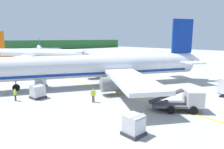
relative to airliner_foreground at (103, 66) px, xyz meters
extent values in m
cube|color=#A8A8A3|center=(5.19, 28.10, -3.49)|extent=(240.00, 320.00, 0.20)
cylinder|color=silver|center=(-0.51, 0.25, 0.11)|extent=(34.04, 19.16, 3.80)
cone|color=silver|center=(17.11, -8.32, 0.51)|extent=(4.29, 4.30, 3.23)
cube|color=silver|center=(-2.71, -8.85, -0.56)|extent=(12.54, 16.12, 0.50)
cylinder|color=slate|center=(-3.13, -5.59, -1.76)|extent=(3.84, 3.38, 2.20)
cube|color=silver|center=(5.28, 7.59, -0.56)|extent=(9.97, 16.68, 0.50)
cylinder|color=slate|center=(2.47, 5.92, -1.76)|extent=(3.84, 3.38, 2.20)
cube|color=navy|center=(14.33, -6.97, 5.26)|extent=(4.11, 2.25, 6.50)
cube|color=silver|center=(14.33, -6.97, 0.51)|extent=(7.43, 10.75, 0.24)
cube|color=navy|center=(-0.51, 0.25, -0.94)|extent=(30.72, 17.42, 0.36)
cylinder|color=black|center=(-12.81, 6.23, -2.84)|extent=(1.14, 0.80, 1.10)
cylinder|color=gray|center=(-12.81, 6.23, -2.04)|extent=(0.20, 0.20, 0.50)
cylinder|color=black|center=(-0.30, -2.75, -2.84)|extent=(1.14, 0.80, 1.10)
cylinder|color=gray|center=(-0.30, -2.75, -2.04)|extent=(0.20, 0.20, 0.50)
cylinder|color=black|center=(1.97, 1.93, -2.84)|extent=(1.14, 0.80, 1.10)
cylinder|color=gray|center=(1.97, 1.93, -2.04)|extent=(0.20, 0.20, 0.50)
cylinder|color=white|center=(4.33, 38.02, -0.25)|extent=(20.56, 28.90, 3.41)
cone|color=white|center=(13.77, 23.60, -0.25)|extent=(3.89, 3.58, 3.24)
cube|color=#192333|center=(12.69, 25.25, 0.52)|extent=(3.61, 3.39, 0.54)
cube|color=white|center=(10.21, 44.02, -0.85)|extent=(14.74, 10.40, 0.45)
cylinder|color=slate|center=(9.03, 41.32, -1.92)|extent=(3.23, 3.48, 1.97)
cube|color=white|center=(-3.52, 35.03, -0.85)|extent=(13.85, 12.42, 0.45)
cylinder|color=slate|center=(-0.58, 35.02, -1.92)|extent=(3.23, 3.48, 1.97)
cube|color=white|center=(-3.79, 50.41, 0.11)|extent=(9.38, 7.52, 0.22)
cube|color=#D8590C|center=(4.33, 38.02, -1.19)|extent=(18.65, 26.10, 0.32)
cylinder|color=black|center=(11.06, 27.75, -2.90)|extent=(0.80, 1.00, 0.99)
cylinder|color=gray|center=(11.06, 27.75, -2.18)|extent=(0.18, 0.18, 0.45)
cylinder|color=black|center=(5.54, 40.42, -2.90)|extent=(0.80, 1.00, 0.99)
cylinder|color=gray|center=(5.54, 40.42, -2.18)|extent=(0.18, 0.18, 0.45)
cylinder|color=black|center=(1.64, 37.87, -2.90)|extent=(0.80, 1.00, 0.99)
cylinder|color=gray|center=(1.64, 37.87, -2.18)|extent=(0.18, 0.18, 0.45)
cylinder|color=white|center=(29.45, 95.88, -0.86)|extent=(12.33, 25.12, 2.74)
cone|color=white|center=(34.67, 108.73, -0.86)|extent=(3.07, 2.59, 2.61)
cone|color=white|center=(24.12, 82.77, -0.57)|extent=(3.03, 3.02, 2.33)
cube|color=#192333|center=(34.07, 107.26, -0.24)|extent=(2.81, 2.48, 0.43)
cube|color=white|center=(22.79, 97.03, -1.34)|extent=(11.83, 8.50, 0.36)
cylinder|color=slate|center=(25.11, 97.49, -2.21)|extent=(2.34, 2.74, 1.59)
cube|color=white|center=(35.02, 92.06, -1.34)|extent=(12.06, 6.54, 0.36)
cylinder|color=slate|center=(33.67, 94.01, -2.21)|extent=(2.34, 2.74, 1.59)
cube|color=#0C66B2|center=(24.96, 84.84, 2.86)|extent=(1.44, 3.04, 4.69)
cube|color=white|center=(24.96, 84.84, -0.57)|extent=(7.83, 4.97, 0.17)
cube|color=#0C66B2|center=(29.45, 95.88, -1.62)|extent=(11.22, 22.66, 0.26)
cylinder|color=black|center=(33.17, 105.04, -2.99)|extent=(0.53, 0.83, 0.79)
cylinder|color=gray|center=(33.17, 105.04, -2.42)|extent=(0.14, 0.14, 0.36)
cylinder|color=black|center=(27.30, 95.59, -2.99)|extent=(0.53, 0.83, 0.79)
cylinder|color=gray|center=(27.30, 95.59, -2.42)|extent=(0.14, 0.14, 0.36)
cylinder|color=black|center=(30.78, 94.17, -2.99)|extent=(0.53, 0.83, 0.79)
cylinder|color=gray|center=(30.78, 94.17, -2.42)|extent=(0.14, 0.14, 0.36)
cube|color=silver|center=(-0.87, -16.88, -1.89)|extent=(2.83, 2.83, 1.80)
cube|color=#192333|center=(-0.28, -17.49, -1.53)|extent=(1.37, 1.36, 0.94)
cube|color=#4C4C51|center=(-2.81, -14.93, -2.67)|extent=(4.17, 4.18, 0.24)
cube|color=#2D2D33|center=(-3.09, -14.64, -1.69)|extent=(3.33, 3.35, 1.64)
cube|color=#262628|center=(-2.18, -15.57, -2.87)|extent=(4.97, 5.00, 0.16)
cylinder|color=black|center=(-0.30, -15.90, -2.94)|extent=(0.83, 0.84, 0.90)
cylinder|color=black|center=(-1.87, -17.45, -2.94)|extent=(0.83, 0.84, 0.90)
cylinder|color=black|center=(-2.03, -14.15, -2.94)|extent=(0.83, 0.84, 0.90)
cylinder|color=black|center=(-3.59, -15.70, -2.94)|extent=(0.83, 0.84, 0.90)
cube|color=#333338|center=(-8.80, 6.21, -3.24)|extent=(2.25, 2.25, 0.30)
cube|color=silver|center=(-8.80, 6.21, -2.37)|extent=(1.97, 1.97, 1.43)
cube|color=silver|center=(-9.19, 5.92, -1.81)|extent=(1.33, 1.49, 0.54)
cube|color=#333338|center=(-10.28, -16.13, -3.24)|extent=(1.69, 1.69, 0.30)
cube|color=silver|center=(-10.28, -16.13, -2.35)|extent=(1.49, 1.49, 1.49)
cube|color=silver|center=(-10.27, -16.65, -1.75)|extent=(1.50, 0.62, 0.55)
cube|color=#333338|center=(-11.86, 0.16, -3.24)|extent=(1.98, 1.98, 0.30)
cube|color=silver|center=(-11.86, 0.16, -2.35)|extent=(1.76, 1.76, 1.48)
cube|color=silver|center=(-11.93, 0.71, -1.76)|extent=(1.67, 0.81, 0.57)
cylinder|color=#191E33|center=(-14.58, 0.84, -2.98)|extent=(0.14, 0.14, 0.81)
cylinder|color=#191E33|center=(-14.59, 1.02, -2.98)|extent=(0.14, 0.14, 0.81)
cube|color=#CCE519|center=(-14.59, 0.93, -2.27)|extent=(0.25, 0.46, 0.61)
cube|color=silver|center=(-14.59, 0.93, -2.24)|extent=(0.27, 0.47, 0.06)
sphere|color=tan|center=(-14.59, 0.93, -1.86)|extent=(0.22, 0.22, 0.22)
cylinder|color=#CCE519|center=(-14.57, 0.66, -2.24)|extent=(0.09, 0.09, 0.58)
cylinder|color=#CCE519|center=(-14.61, 1.20, -2.24)|extent=(0.09, 0.09, 0.58)
cylinder|color=#191E33|center=(-7.40, -6.56, -2.95)|extent=(0.14, 0.14, 0.87)
cylinder|color=#191E33|center=(-7.24, -6.64, -2.95)|extent=(0.14, 0.14, 0.87)
cube|color=#CCE519|center=(-7.32, -6.60, -2.19)|extent=(0.49, 0.39, 0.65)
cube|color=silver|center=(-7.32, -6.60, -2.16)|extent=(0.51, 0.40, 0.06)
sphere|color=tan|center=(-7.32, -6.60, -1.75)|extent=(0.24, 0.24, 0.24)
cylinder|color=#CCE519|center=(-7.57, -6.48, -2.16)|extent=(0.09, 0.09, 0.62)
cylinder|color=#CCE519|center=(-7.08, -6.72, -2.16)|extent=(0.09, 0.09, 0.62)
cube|color=yellow|center=(-1.90, -4.75, -3.39)|extent=(0.30, 60.00, 0.01)
camera|label=1|loc=(-22.62, -26.68, 4.83)|focal=32.11mm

